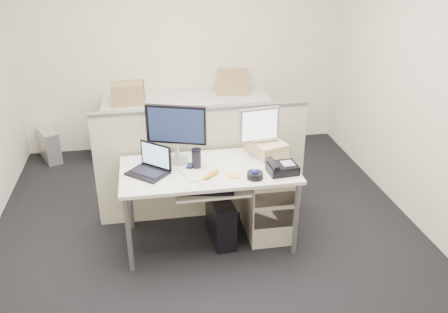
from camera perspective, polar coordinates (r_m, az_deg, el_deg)
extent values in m
cube|color=black|center=(4.43, -1.73, -9.97)|extent=(4.00, 4.50, 0.01)
cube|color=#EDE7CC|center=(5.98, -5.07, 13.56)|extent=(4.00, 0.02, 2.70)
cube|color=#EDE7CC|center=(1.86, 7.99, -15.10)|extent=(4.00, 0.02, 2.70)
cube|color=#EDE7CC|center=(4.53, 24.19, 7.66)|extent=(0.02, 4.50, 2.70)
cube|color=silver|center=(4.06, -1.87, -1.63)|extent=(1.50, 0.75, 0.03)
cylinder|color=slate|center=(3.94, -11.37, -9.24)|extent=(0.04, 0.04, 0.70)
cylinder|color=slate|center=(4.49, -11.29, -4.59)|extent=(0.04, 0.04, 0.70)
cylinder|color=slate|center=(4.11, 8.65, -7.43)|extent=(0.04, 0.04, 0.70)
cylinder|color=slate|center=(4.64, 6.22, -3.20)|extent=(0.04, 0.04, 0.70)
cube|color=silver|center=(3.95, -1.48, -4.02)|extent=(0.62, 0.32, 0.02)
cube|color=#B0A493|center=(4.39, 5.27, -5.33)|extent=(0.40, 0.55, 0.65)
cube|color=#ADA98E|center=(4.53, -2.63, -0.99)|extent=(2.00, 0.06, 1.10)
cube|color=#B0A493|center=(5.96, -4.43, 3.59)|extent=(2.00, 0.60, 0.72)
cube|color=black|center=(4.09, -5.75, 2.68)|extent=(0.56, 0.36, 0.52)
cube|color=#B7B7BC|center=(4.20, 4.20, 2.87)|extent=(0.39, 0.23, 0.45)
cube|color=black|center=(3.95, -9.28, -0.58)|extent=(0.39, 0.39, 0.24)
cylinder|color=black|center=(3.89, 3.74, -2.28)|extent=(0.17, 0.17, 0.05)
cube|color=black|center=(4.00, 7.04, -1.43)|extent=(0.26, 0.22, 0.08)
cube|color=silver|center=(3.97, -3.42, -2.01)|extent=(0.28, 0.32, 0.01)
cube|color=gold|center=(3.92, 1.11, -2.32)|extent=(0.09, 0.09, 0.01)
cylinder|color=black|center=(4.02, -3.34, -0.36)|extent=(0.08, 0.08, 0.17)
ellipsoid|color=gold|center=(3.91, -1.56, -2.13)|extent=(0.17, 0.17, 0.04)
cube|color=black|center=(4.08, -4.06, -1.19)|extent=(0.10, 0.13, 0.02)
cube|color=#DCB583|center=(4.30, 5.12, 1.06)|extent=(0.36, 0.41, 0.13)
cube|color=black|center=(3.90, -2.13, -4.06)|extent=(0.47, 0.23, 0.02)
cube|color=black|center=(4.31, -0.41, -7.61)|extent=(0.22, 0.46, 0.42)
cube|color=black|center=(6.11, -14.34, 2.02)|extent=(0.22, 0.49, 0.45)
cube|color=#B7B7BC|center=(6.21, -20.27, 1.31)|extent=(0.32, 0.45, 0.39)
cube|color=#9C8859|center=(5.66, -11.60, 7.33)|extent=(0.39, 0.30, 0.28)
cube|color=#9C8859|center=(5.99, 1.08, 8.85)|extent=(0.44, 0.37, 0.28)
cube|color=maroon|center=(5.68, -10.07, 7.45)|extent=(0.11, 0.29, 0.26)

